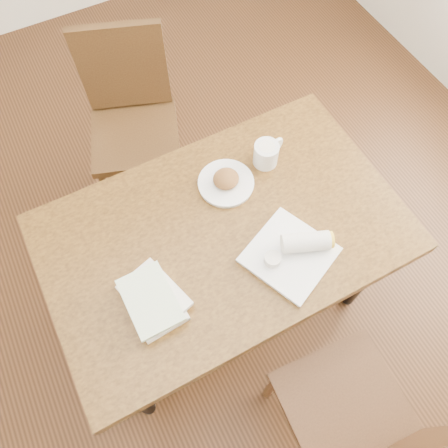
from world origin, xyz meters
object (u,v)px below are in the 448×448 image
book_stack (153,299)px  chair_near (363,428)px  chair_far (132,113)px  plate_burrito (295,251)px  table (224,240)px  plate_scone (226,182)px  coffee_mug (267,153)px

book_stack → chair_near: bearing=-55.8°
chair_far → book_stack: 1.06m
plate_burrito → book_stack: (-0.51, 0.07, 0.00)m
table → plate_scone: (0.10, 0.17, 0.10)m
coffee_mug → chair_near: bearing=-100.2°
plate_scone → coffee_mug: (0.19, 0.03, 0.03)m
chair_near → coffee_mug: (0.18, 0.98, 0.25)m
chair_near → book_stack: 0.83m
chair_near → chair_far: 1.66m
chair_near → plate_scone: chair_near is taller
chair_far → plate_scone: (0.15, -0.69, 0.22)m
table → book_stack: (-0.33, -0.13, 0.11)m
plate_scone → book_stack: bearing=-145.3°
chair_near → plate_scone: (-0.01, 0.96, 0.22)m
table → plate_burrito: 0.29m
plate_scone → plate_burrito: bearing=-78.5°
plate_burrito → coffee_mug: bearing=73.5°
chair_far → coffee_mug: size_ratio=6.74×
table → chair_near: (0.11, -0.79, -0.12)m
chair_near → chair_far: same height
chair_far → coffee_mug: 0.79m
book_stack → plate_scone: bearing=34.7°
plate_scone → coffee_mug: 0.20m
plate_scone → coffee_mug: coffee_mug is taller
chair_near → coffee_mug: size_ratio=6.74×
table → coffee_mug: (0.29, 0.20, 0.13)m
book_stack → chair_far: bearing=74.0°
table → chair_far: 0.87m
coffee_mug → plate_burrito: 0.41m
chair_near → book_stack: (-0.45, 0.66, 0.23)m
table → book_stack: book_stack is taller
coffee_mug → book_stack: bearing=-152.5°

